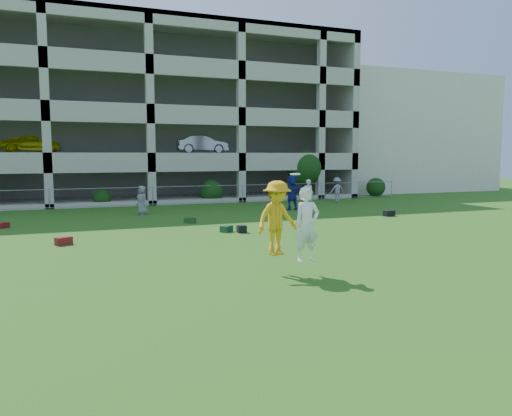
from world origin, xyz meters
name	(u,v)px	position (x,y,z in m)	size (l,w,h in m)	color
ground	(270,270)	(0.00, 0.00, 0.00)	(100.00, 100.00, 0.00)	#235114
stucco_building	(379,135)	(23.00, 28.00, 5.00)	(16.00, 14.00, 10.00)	beige
bystander_c	(142,200)	(-1.35, 14.25, 0.77)	(0.76, 0.49, 1.55)	slate
bystander_d	(292,192)	(7.06, 13.51, 1.01)	(1.88, 0.60, 2.03)	navy
bystander_e	(308,194)	(8.02, 13.39, 0.88)	(0.64, 0.42, 1.76)	silver
bystander_f	(337,190)	(11.89, 16.68, 0.83)	(1.07, 0.62, 1.66)	gray
bag_red_a	(64,241)	(-5.28, 6.23, 0.14)	(0.55, 0.30, 0.28)	#57190F
bag_green_c	(226,229)	(1.00, 7.01, 0.13)	(0.50, 0.35, 0.26)	#13351F
crate_d	(242,229)	(1.51, 6.59, 0.15)	(0.35, 0.35, 0.30)	black
bag_black_e	(389,213)	(10.49, 9.00, 0.15)	(0.60, 0.30, 0.30)	black
bag_red_f	(3,225)	(-7.71, 11.51, 0.12)	(0.45, 0.28, 0.24)	#530E0E
bag_green_g	(190,220)	(0.22, 10.16, 0.12)	(0.50, 0.30, 0.25)	#153A19
frisbee_contest	(285,220)	(0.18, -0.56, 1.47)	(1.74, 1.23, 2.31)	orange
parking_garage	(132,118)	(-0.01, 27.70, 6.01)	(30.00, 14.00, 12.00)	#9E998C
fence	(153,196)	(0.00, 19.00, 0.61)	(36.06, 0.06, 1.20)	gray
shrub_row	(219,180)	(4.59, 19.70, 1.51)	(34.38, 2.52, 3.50)	#163D11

